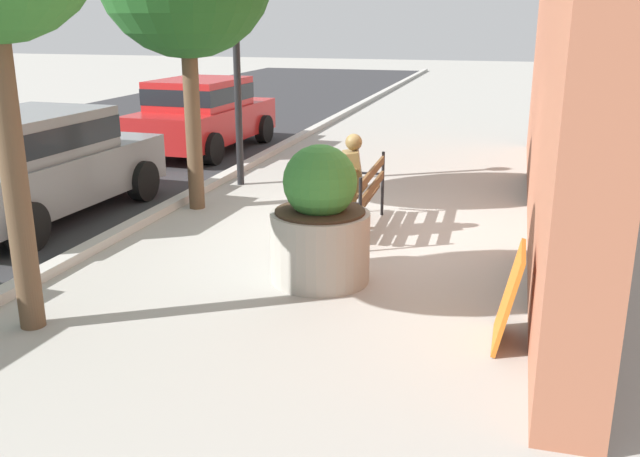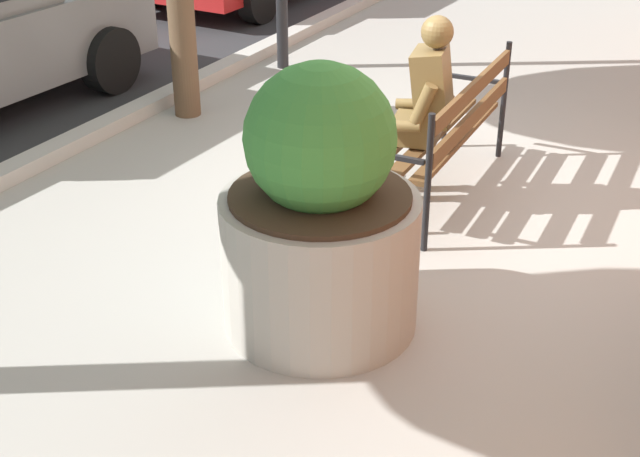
{
  "view_description": "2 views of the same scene",
  "coord_description": "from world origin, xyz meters",
  "px_view_note": "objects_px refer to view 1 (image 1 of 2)",
  "views": [
    {
      "loc": [
        -8.86,
        -2.1,
        2.82
      ],
      "look_at": [
        -1.82,
        -0.11,
        0.6
      ],
      "focal_mm": 39.24,
      "sensor_mm": 36.0,
      "label": 1
    },
    {
      "loc": [
        -5.59,
        -2.1,
        2.83
      ],
      "look_at": [
        -1.82,
        -0.11,
        0.6
      ],
      "focal_mm": 49.75,
      "sensor_mm": 36.0,
      "label": 2
    }
  ],
  "objects_px": {
    "park_bench": "(361,193)",
    "lamp_post": "(236,34)",
    "concrete_planter": "(320,224)",
    "leaning_signboard": "(509,296)",
    "parked_car_red": "(202,113)",
    "bronze_statue_seated": "(342,186)",
    "parked_car_grey": "(35,162)"
  },
  "relations": [
    {
      "from": "lamp_post",
      "to": "leaning_signboard",
      "type": "distance_m",
      "value": 7.24
    },
    {
      "from": "parked_car_grey",
      "to": "parked_car_red",
      "type": "xyz_separation_m",
      "value": [
        5.57,
        0.0,
        0.0
      ]
    },
    {
      "from": "park_bench",
      "to": "parked_car_grey",
      "type": "height_order",
      "value": "parked_car_grey"
    },
    {
      "from": "leaning_signboard",
      "to": "park_bench",
      "type": "bearing_deg",
      "value": 33.83
    },
    {
      "from": "bronze_statue_seated",
      "to": "parked_car_grey",
      "type": "relative_size",
      "value": 0.33
    },
    {
      "from": "parked_car_red",
      "to": "lamp_post",
      "type": "relative_size",
      "value": 1.07
    },
    {
      "from": "concrete_planter",
      "to": "leaning_signboard",
      "type": "height_order",
      "value": "concrete_planter"
    },
    {
      "from": "parked_car_red",
      "to": "bronze_statue_seated",
      "type": "bearing_deg",
      "value": -139.45
    },
    {
      "from": "park_bench",
      "to": "leaning_signboard",
      "type": "xyz_separation_m",
      "value": [
        -3.0,
        -2.01,
        -0.09
      ]
    },
    {
      "from": "lamp_post",
      "to": "leaning_signboard",
      "type": "xyz_separation_m",
      "value": [
        -5.15,
        -4.63,
        -2.1
      ]
    },
    {
      "from": "park_bench",
      "to": "lamp_post",
      "type": "xyz_separation_m",
      "value": [
        2.15,
        2.62,
        2.01
      ]
    },
    {
      "from": "bronze_statue_seated",
      "to": "parked_car_grey",
      "type": "height_order",
      "value": "parked_car_grey"
    },
    {
      "from": "park_bench",
      "to": "lamp_post",
      "type": "height_order",
      "value": "lamp_post"
    },
    {
      "from": "bronze_statue_seated",
      "to": "parked_car_red",
      "type": "height_order",
      "value": "parked_car_red"
    },
    {
      "from": "park_bench",
      "to": "parked_car_grey",
      "type": "bearing_deg",
      "value": 98.26
    },
    {
      "from": "bronze_statue_seated",
      "to": "parked_car_grey",
      "type": "distance_m",
      "value": 4.41
    },
    {
      "from": "concrete_planter",
      "to": "parked_car_grey",
      "type": "distance_m",
      "value": 4.75
    },
    {
      "from": "parked_car_grey",
      "to": "bronze_statue_seated",
      "type": "bearing_deg",
      "value": -84.07
    },
    {
      "from": "parked_car_grey",
      "to": "lamp_post",
      "type": "xyz_separation_m",
      "value": [
        2.82,
        -1.97,
        1.71
      ]
    },
    {
      "from": "parked_car_red",
      "to": "lamp_post",
      "type": "distance_m",
      "value": 3.79
    },
    {
      "from": "parked_car_grey",
      "to": "lamp_post",
      "type": "height_order",
      "value": "lamp_post"
    },
    {
      "from": "bronze_statue_seated",
      "to": "concrete_planter",
      "type": "relative_size",
      "value": 0.9
    },
    {
      "from": "lamp_post",
      "to": "leaning_signboard",
      "type": "height_order",
      "value": "lamp_post"
    },
    {
      "from": "park_bench",
      "to": "parked_car_grey",
      "type": "xyz_separation_m",
      "value": [
        -0.67,
        4.59,
        0.3
      ]
    },
    {
      "from": "concrete_planter",
      "to": "lamp_post",
      "type": "relative_size",
      "value": 0.39
    },
    {
      "from": "bronze_statue_seated",
      "to": "parked_car_red",
      "type": "bearing_deg",
      "value": 40.55
    },
    {
      "from": "bronze_statue_seated",
      "to": "concrete_planter",
      "type": "xyz_separation_m",
      "value": [
        -1.73,
        -0.19,
        -0.01
      ]
    },
    {
      "from": "lamp_post",
      "to": "leaning_signboard",
      "type": "bearing_deg",
      "value": -138.04
    },
    {
      "from": "parked_car_red",
      "to": "lamp_post",
      "type": "bearing_deg",
      "value": -144.4
    },
    {
      "from": "leaning_signboard",
      "to": "concrete_planter",
      "type": "bearing_deg",
      "value": 62.43
    },
    {
      "from": "concrete_planter",
      "to": "parked_car_red",
      "type": "xyz_separation_m",
      "value": [
        6.85,
        4.57,
        0.19
      ]
    },
    {
      "from": "concrete_planter",
      "to": "leaning_signboard",
      "type": "xyz_separation_m",
      "value": [
        -1.06,
        -2.04,
        -0.2
      ]
    }
  ]
}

